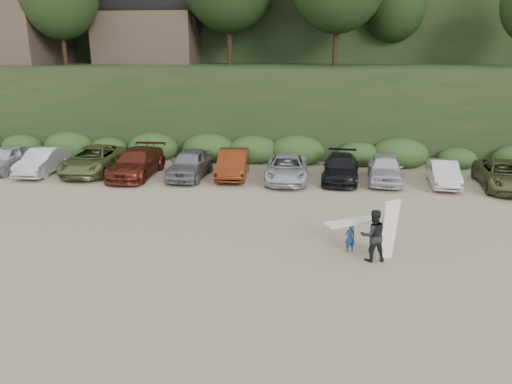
# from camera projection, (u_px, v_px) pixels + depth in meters

# --- Properties ---
(ground) EXTENTS (120.00, 120.00, 0.00)m
(ground) POSITION_uv_depth(u_px,v_px,m) (258.00, 246.00, 19.41)
(ground) COLOR tan
(ground) RESTS_ON ground
(hillside_backdrop) EXTENTS (90.00, 41.50, 28.00)m
(hillside_backdrop) POSITION_uv_depth(u_px,v_px,m) (300.00, 6.00, 50.39)
(hillside_backdrop) COLOR black
(hillside_backdrop) RESTS_ON ground
(parked_cars) EXTENTS (39.63, 6.13, 1.64)m
(parked_cars) POSITION_uv_depth(u_px,v_px,m) (296.00, 167.00, 28.62)
(parked_cars) COLOR silver
(parked_cars) RESTS_ON ground
(child_surfer) EXTENTS (2.06, 1.54, 1.23)m
(child_surfer) POSITION_uv_depth(u_px,v_px,m) (350.00, 231.00, 18.68)
(child_surfer) COLOR navy
(child_surfer) RESTS_ON ground
(adult_surfer) EXTENTS (1.45, 0.94, 2.29)m
(adult_surfer) POSITION_uv_depth(u_px,v_px,m) (375.00, 235.00, 17.88)
(adult_surfer) COLOR black
(adult_surfer) RESTS_ON ground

